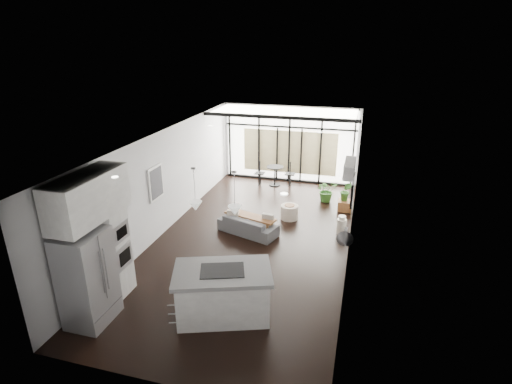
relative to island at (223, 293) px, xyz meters
The scene contains 27 objects.
floor 3.22m from the island, 95.47° to the left, with size 5.00×10.00×0.00m, color black.
ceiling 3.92m from the island, 95.47° to the left, with size 5.00×10.00×0.00m, color white.
wall_left 4.32m from the island, 131.55° to the left, with size 0.02×10.00×2.80m, color silver.
wall_right 3.96m from the island, 55.21° to the left, with size 0.02×10.00×2.80m, color silver.
wall_back 8.22m from the island, 92.12° to the left, with size 5.00×0.02×2.80m, color silver.
wall_front 2.07m from the island, 99.36° to the right, with size 5.00×0.02×2.80m, color silver.
glazing 8.10m from the island, 92.16° to the left, with size 5.00×0.20×2.80m, color black.
skylight 7.52m from the island, 92.42° to the left, with size 4.70×1.90×0.06m, color white.
neighbour_building 8.14m from the island, 92.14° to the left, with size 3.50×0.02×1.60m, color beige.
island is the anchor object (origin of this frame).
cooktop 0.51m from the island, ahead, with size 0.81×0.54×0.01m, color black.
fridge 2.52m from the island, 161.50° to the right, with size 0.72×0.89×1.85m, color gray.
appliance_column 2.54m from the island, behind, with size 0.58×0.61×2.25m, color white.
upper_cabinets 3.07m from the island, behind, with size 0.62×1.75×0.86m, color white.
pendant_left 1.75m from the island, 143.88° to the left, with size 0.26×0.26×0.18m, color white.
pendant_right 1.61m from the island, 79.28° to the left, with size 0.26×0.26×0.18m, color white.
sofa 3.52m from the island, 98.76° to the left, with size 1.67×0.49×0.65m, color #4B4B4D.
console_bench 3.66m from the island, 98.06° to the left, with size 1.50×0.38×0.48m, color brown.
pouf 4.75m from the island, 85.37° to the left, with size 0.53×0.53×0.42m, color beige.
crate 6.12m from the island, 71.51° to the left, with size 0.42×0.42×0.32m, color brown.
plant_tall 6.53m from the island, 78.51° to the left, with size 0.67×0.75×0.58m, color #2F6322.
plant_crate 6.11m from the island, 71.51° to the left, with size 0.35×0.64×0.28m, color #2F6322.
milk_can 4.60m from the island, 64.94° to the left, with size 0.26×0.26×0.52m, color silver.
bistro_set 7.47m from the island, 95.28° to the left, with size 1.41×0.57×0.68m, color black.
tv 4.76m from the island, 62.61° to the left, with size 0.05×1.10×0.65m, color black.
ac_unit 3.70m from the island, 48.68° to the left, with size 0.22×0.90×0.30m, color white.
framed_art 3.99m from the island, 136.16° to the left, with size 0.04×0.70×0.90m, color black.
Camera 1 is at (2.61, -9.17, 5.05)m, focal length 28.00 mm.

